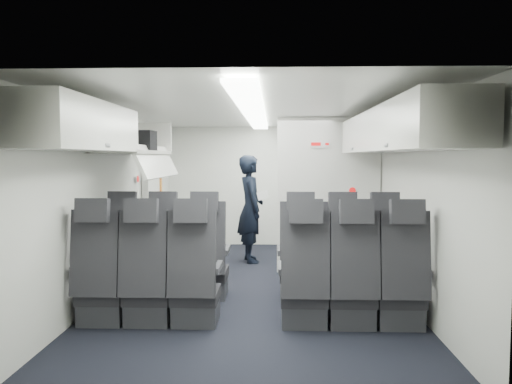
# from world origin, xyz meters

# --- Properties ---
(cabin_shell) EXTENTS (3.41, 6.01, 2.16)m
(cabin_shell) POSITION_xyz_m (0.00, 0.00, 1.12)
(cabin_shell) COLOR black
(cabin_shell) RESTS_ON ground
(seat_row_front) EXTENTS (3.33, 0.56, 1.24)m
(seat_row_front) POSITION_xyz_m (-0.00, -0.53, 0.40)
(seat_row_front) COLOR black
(seat_row_front) RESTS_ON cabin_shell
(seat_row_mid) EXTENTS (3.33, 0.56, 1.24)m
(seat_row_mid) POSITION_xyz_m (-0.00, -1.43, 0.40)
(seat_row_mid) COLOR black
(seat_row_mid) RESTS_ON cabin_shell
(overhead_bin_left_rear) EXTENTS (0.53, 1.80, 0.40)m
(overhead_bin_left_rear) POSITION_xyz_m (-1.40, -2.00, 1.86)
(overhead_bin_left_rear) COLOR silver
(overhead_bin_left_rear) RESTS_ON cabin_shell
(overhead_bin_left_front_open) EXTENTS (0.64, 1.70, 0.72)m
(overhead_bin_left_front_open) POSITION_xyz_m (-1.44, -0.25, 1.74)
(overhead_bin_left_front_open) COLOR #9E9E93
(overhead_bin_left_front_open) RESTS_ON cabin_shell
(overhead_bin_right_rear) EXTENTS (0.53, 1.80, 0.40)m
(overhead_bin_right_rear) POSITION_xyz_m (1.40, -2.00, 1.86)
(overhead_bin_right_rear) COLOR silver
(overhead_bin_right_rear) RESTS_ON cabin_shell
(overhead_bin_right_front) EXTENTS (0.53, 1.70, 0.40)m
(overhead_bin_right_front) POSITION_xyz_m (1.40, -0.25, 1.86)
(overhead_bin_right_front) COLOR silver
(overhead_bin_right_front) RESTS_ON cabin_shell
(bulkhead_partition) EXTENTS (1.40, 0.15, 2.13)m
(bulkhead_partition) POSITION_xyz_m (0.98, 0.80, 1.08)
(bulkhead_partition) COLOR white
(bulkhead_partition) RESTS_ON cabin_shell
(galley_unit) EXTENTS (0.85, 0.52, 1.90)m
(galley_unit) POSITION_xyz_m (0.95, 2.72, 0.95)
(galley_unit) COLOR #939399
(galley_unit) RESTS_ON cabin_shell
(boarding_door) EXTENTS (0.12, 1.27, 1.86)m
(boarding_door) POSITION_xyz_m (-1.64, 1.55, 0.95)
(boarding_door) COLOR silver
(boarding_door) RESTS_ON cabin_shell
(flight_attendant) EXTENTS (0.52, 0.67, 1.63)m
(flight_attendant) POSITION_xyz_m (-0.12, 1.51, 0.82)
(flight_attendant) COLOR black
(flight_attendant) RESTS_ON ground
(carry_on_bag) EXTENTS (0.43, 0.31, 0.25)m
(carry_on_bag) POSITION_xyz_m (-1.37, -0.31, 1.78)
(carry_on_bag) COLOR black
(carry_on_bag) RESTS_ON overhead_bin_left_front_open
(papers) EXTENTS (0.17, 0.08, 0.13)m
(papers) POSITION_xyz_m (0.07, 1.46, 1.03)
(papers) COLOR white
(papers) RESTS_ON flight_attendant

